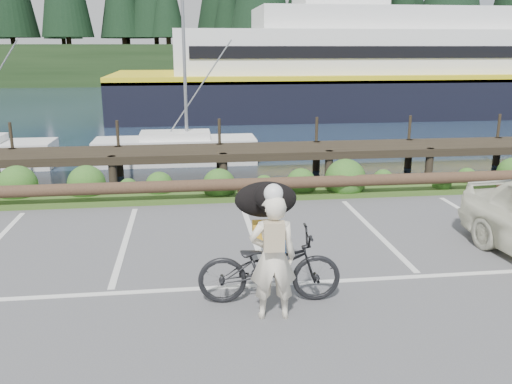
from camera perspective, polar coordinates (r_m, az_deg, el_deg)
The scene contains 7 objects.
ground at distance 9.44m, azimuth 1.20°, elevation -8.73°, with size 72.00×72.00×0.00m, color #4D4D50.
harbor_backdrop at distance 87.15m, azimuth -6.36°, elevation 12.55°, with size 170.00×160.00×30.00m.
vegetation_strip at distance 14.40m, azimuth -1.91°, elevation -0.04°, with size 34.00×1.60×0.10m, color #3D5B21.
log_rail at distance 13.74m, azimuth -1.63°, elevation -1.00°, with size 32.00×0.30×0.60m, color #443021, non-canonical shape.
bicycle at distance 8.32m, azimuth 1.43°, elevation -7.83°, with size 0.76×2.18×1.15m, color black.
cyclist at distance 7.72m, azimuth 1.79°, elevation -6.90°, with size 0.67×0.44×1.85m, color white.
dog at distance 8.69m, azimuth 1.04°, elevation -0.78°, with size 1.01×0.49×0.58m, color black.
Camera 1 is at (-1.29, -8.53, 3.82)m, focal length 38.00 mm.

